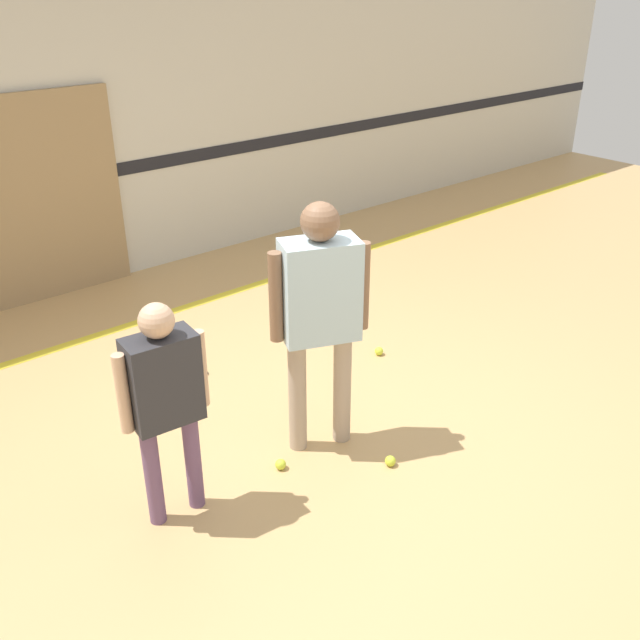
# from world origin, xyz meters

# --- Properties ---
(ground_plane) EXTENTS (16.00, 16.00, 0.00)m
(ground_plane) POSITION_xyz_m (0.00, 0.00, 0.00)
(ground_plane) COLOR tan
(wall_back) EXTENTS (16.00, 0.07, 3.20)m
(wall_back) POSITION_xyz_m (0.00, 3.33, 1.60)
(wall_back) COLOR beige
(wall_back) RESTS_ON ground_plane
(wall_panel) EXTENTS (2.07, 0.05, 1.79)m
(wall_panel) POSITION_xyz_m (-0.81, 3.27, 0.90)
(wall_panel) COLOR #9E7F56
(wall_panel) RESTS_ON ground_plane
(floor_stripe) EXTENTS (14.40, 0.10, 0.01)m
(floor_stripe) POSITION_xyz_m (0.00, 2.27, 0.00)
(floor_stripe) COLOR yellow
(floor_stripe) RESTS_ON ground_plane
(person_instructor) EXTENTS (0.56, 0.39, 1.57)m
(person_instructor) POSITION_xyz_m (-0.11, 0.00, 0.97)
(person_instructor) COLOR tan
(person_instructor) RESTS_ON ground_plane
(person_student_left) EXTENTS (0.48, 0.23, 1.27)m
(person_student_left) POSITION_xyz_m (-1.13, 0.02, 0.79)
(person_student_left) COLOR #6B4C70
(person_student_left) RESTS_ON ground_plane
(racket_spare_on_floor) EXTENTS (0.55, 0.45, 0.03)m
(racket_spare_on_floor) POSITION_xyz_m (-0.52, 1.38, 0.01)
(racket_spare_on_floor) COLOR red
(racket_spare_on_floor) RESTS_ON ground_plane
(tennis_ball_near_instructor) EXTENTS (0.07, 0.07, 0.07)m
(tennis_ball_near_instructor) POSITION_xyz_m (0.06, -0.45, 0.03)
(tennis_ball_near_instructor) COLOR #CCE038
(tennis_ball_near_instructor) RESTS_ON ground_plane
(tennis_ball_by_spare_racket) EXTENTS (0.07, 0.07, 0.07)m
(tennis_ball_by_spare_racket) POSITION_xyz_m (-0.24, 1.24, 0.03)
(tennis_ball_by_spare_racket) COLOR #CCE038
(tennis_ball_by_spare_racket) RESTS_ON ground_plane
(tennis_ball_stray_left) EXTENTS (0.07, 0.07, 0.07)m
(tennis_ball_stray_left) POSITION_xyz_m (-0.47, -0.05, 0.03)
(tennis_ball_stray_left) COLOR #CCE038
(tennis_ball_stray_left) RESTS_ON ground_plane
(tennis_ball_stray_right) EXTENTS (0.07, 0.07, 0.07)m
(tennis_ball_stray_right) POSITION_xyz_m (0.96, 0.56, 0.03)
(tennis_ball_stray_right) COLOR #CCE038
(tennis_ball_stray_right) RESTS_ON ground_plane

